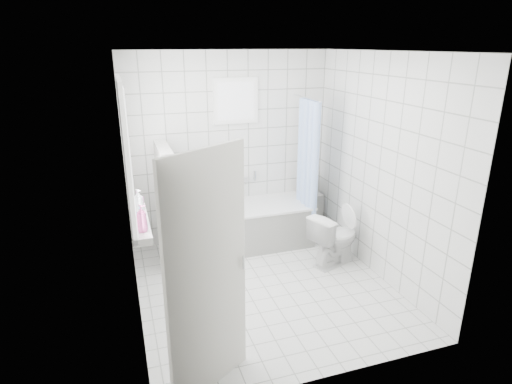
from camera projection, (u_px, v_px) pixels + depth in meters
name	position (u px, v px, depth m)	size (l,w,h in m)	color
ground	(265.00, 287.00, 4.95)	(3.00, 3.00, 0.00)	white
ceiling	(266.00, 51.00, 4.10)	(3.00, 3.00, 0.00)	white
wall_back	(229.00, 149.00, 5.87)	(2.80, 0.02, 2.60)	white
wall_front	(333.00, 238.00, 3.18)	(2.80, 0.02, 2.60)	white
wall_left	(128.00, 194.00, 4.11)	(0.02, 3.00, 2.60)	white
wall_right	(380.00, 169.00, 4.94)	(0.02, 3.00, 2.60)	white
window_left	(129.00, 156.00, 4.29)	(0.01, 0.90, 1.40)	white
window_back	(236.00, 101.00, 5.65)	(0.50, 0.01, 0.50)	white
window_sill	(140.00, 223.00, 4.55)	(0.18, 1.02, 0.08)	white
door	(208.00, 278.00, 3.21)	(0.04, 0.80, 2.00)	silver
bathtub	(243.00, 226.00, 5.89)	(1.88, 0.77, 0.58)	white
partition_wall	(167.00, 204.00, 5.39)	(0.15, 0.85, 1.50)	white
tiled_ledge	(308.00, 211.00, 6.45)	(0.40, 0.24, 0.55)	white
toilet	(335.00, 238.00, 5.39)	(0.38, 0.67, 0.69)	white
curtain_rod	(306.00, 98.00, 5.56)	(0.02, 0.02, 0.80)	silver
shower_curtain	(308.00, 167.00, 5.74)	(0.14, 0.48, 1.78)	#568EFC
tub_faucet	(242.00, 180.00, 6.03)	(0.18, 0.06, 0.06)	silver
sill_bottles	(140.00, 210.00, 4.47)	(0.17, 0.78, 0.29)	#DB559D
ledge_bottles	(310.00, 187.00, 6.29)	(0.19, 0.15, 0.26)	#16863F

